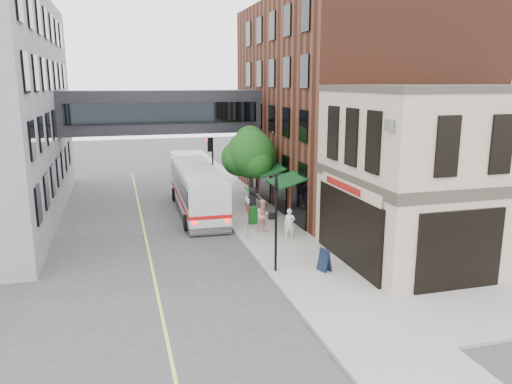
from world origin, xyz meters
TOP-DOWN VIEW (x-y plane):
  - ground at (0.00, 0.00)m, footprint 120.00×120.00m
  - sidewalk_main at (2.00, 14.00)m, footprint 4.00×60.00m
  - corner_building at (8.97, 2.00)m, footprint 10.19×8.12m
  - brick_building at (9.98, 15.00)m, footprint 13.76×18.00m
  - skyway_bridge at (-3.00, 18.00)m, footprint 14.00×3.18m
  - traffic_signal_near at (0.37, 2.00)m, footprint 0.44×0.22m
  - traffic_signal_far at (0.26, 17.00)m, footprint 0.53×0.28m
  - street_sign_pole at (0.39, 7.00)m, footprint 0.08×0.75m
  - street_tree at (2.19, 13.22)m, footprint 3.80×3.20m
  - lane_marking at (-5.00, 10.00)m, footprint 0.12×40.00m
  - bus at (-1.27, 13.89)m, footprint 2.95×11.30m
  - pedestrian_a at (2.64, 6.46)m, footprint 0.70×0.58m
  - pedestrian_b at (1.59, 7.97)m, footprint 0.93×0.74m
  - pedestrian_c at (2.14, 12.10)m, footprint 1.19×0.75m
  - newspaper_box at (1.45, 9.78)m, footprint 0.53×0.47m
  - sandwich_board at (2.54, 1.39)m, footprint 0.55×0.68m

SIDE VIEW (x-z plane):
  - ground at x=0.00m, z-range 0.00..0.00m
  - lane_marking at x=-5.00m, z-range 0.00..0.01m
  - sidewalk_main at x=2.00m, z-range 0.00..0.15m
  - newspaper_box at x=1.45m, z-range 0.15..1.18m
  - sandwich_board at x=2.54m, z-range 0.15..1.19m
  - pedestrian_a at x=2.64m, z-range 0.15..1.79m
  - pedestrian_c at x=2.14m, z-range 0.15..1.91m
  - pedestrian_b at x=1.59m, z-range 0.15..2.03m
  - bus at x=-1.27m, z-range 0.18..3.21m
  - street_sign_pole at x=0.39m, z-range 0.43..3.43m
  - traffic_signal_near at x=0.37m, z-range 0.68..5.28m
  - traffic_signal_far at x=0.26m, z-range 1.09..5.59m
  - street_tree at x=2.19m, z-range 1.11..6.71m
  - corner_building at x=8.97m, z-range -0.01..8.44m
  - skyway_bridge at x=-3.00m, z-range 5.00..8.00m
  - brick_building at x=9.98m, z-range -0.01..13.99m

